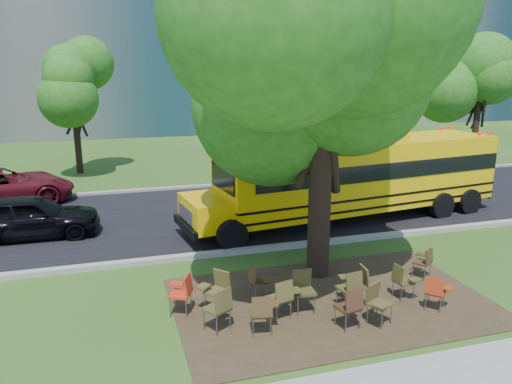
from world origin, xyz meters
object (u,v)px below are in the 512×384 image
object	(u,v)px
chair_9	(217,287)
chair_10	(257,279)
chair_1	(263,310)
chair_7	(436,290)
chair_2	(282,295)
chair_6	(358,281)
main_tree	(324,65)
chair_3	(302,287)
chair_5	(377,300)
chair_11	(351,285)
black_car	(31,217)
school_bus	(358,174)
chair_0	(220,305)
chair_8	(183,290)
chair_13	(425,260)
chair_12	(403,279)
chair_4	(351,304)

from	to	relation	value
chair_9	chair_10	bearing A→B (deg)	-112.93
chair_1	chair_7	distance (m)	3.91
chair_2	chair_6	size ratio (longest dim) A/B	0.99
main_tree	chair_6	distance (m)	4.98
chair_3	chair_10	size ratio (longest dim) A/B	1.19
main_tree	chair_3	distance (m)	5.06
chair_5	chair_11	distance (m)	0.80
chair_6	black_car	size ratio (longest dim) A/B	0.23
school_bus	chair_5	bearing A→B (deg)	-122.16
chair_5	chair_0	bearing A→B (deg)	-38.21
chair_8	black_car	xyz separation A→B (m)	(-3.75, 6.25, 0.13)
school_bus	chair_9	world-z (taller)	school_bus
chair_0	chair_7	world-z (taller)	chair_0
school_bus	chair_1	distance (m)	8.58
chair_7	chair_13	world-z (taller)	chair_13
chair_3	chair_11	world-z (taller)	chair_3
school_bus	chair_10	distance (m)	7.20
chair_3	chair_6	size ratio (longest dim) A/B	1.02
chair_2	chair_10	world-z (taller)	chair_2
chair_0	chair_9	distance (m)	0.88
school_bus	chair_0	bearing A→B (deg)	-143.17
chair_9	chair_12	size ratio (longest dim) A/B	1.10
chair_7	chair_8	size ratio (longest dim) A/B	0.88
chair_13	chair_3	bearing A→B (deg)	160.54
main_tree	chair_11	xyz separation A→B (m)	(-0.04, -1.89, -4.66)
main_tree	chair_2	world-z (taller)	main_tree
chair_9	black_car	size ratio (longest dim) A/B	0.23
chair_12	chair_13	size ratio (longest dim) A/B	1.03
main_tree	school_bus	bearing A→B (deg)	51.45
chair_3	chair_12	xyz separation A→B (m)	(2.40, -0.14, -0.07)
chair_3	chair_13	size ratio (longest dim) A/B	1.16
chair_12	chair_13	bearing A→B (deg)	123.14
chair_0	chair_7	size ratio (longest dim) A/B	1.18
main_tree	chair_13	xyz separation A→B (m)	(2.48, -0.94, -4.72)
chair_2	chair_7	bearing A→B (deg)	-25.63
chair_10	chair_6	bearing A→B (deg)	58.49
chair_0	chair_5	xyz separation A→B (m)	(3.15, -0.65, -0.04)
chair_4	chair_8	distance (m)	3.53
chair_1	chair_3	bearing A→B (deg)	42.84
main_tree	chair_9	bearing A→B (deg)	-158.13
school_bus	chair_8	xyz separation A→B (m)	(-6.86, -5.17, -1.03)
chair_4	school_bus	bearing A→B (deg)	50.37
chair_5	chair_9	world-z (taller)	chair_9
chair_3	chair_5	world-z (taller)	chair_3
black_car	chair_6	bearing A→B (deg)	-132.02
chair_2	chair_13	xyz separation A→B (m)	(4.14, 0.98, -0.07)
school_bus	chair_12	size ratio (longest dim) A/B	13.74
chair_12	chair_0	bearing A→B (deg)	-91.03
chair_0	chair_7	bearing A→B (deg)	-36.90
main_tree	chair_11	distance (m)	5.03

